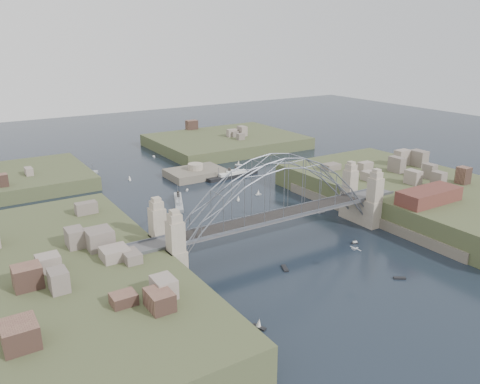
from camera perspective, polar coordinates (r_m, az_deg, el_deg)
The scene contains 27 objects.
ground at distance 131.03m, azimuth 4.25°, elevation -6.23°, with size 500.00×500.00×0.00m, color black.
bridge at distance 126.47m, azimuth 4.37°, elevation -1.14°, with size 84.00×13.80×24.60m.
shore_west at distance 109.55m, azimuth -21.17°, elevation -11.52°, with size 50.50×90.00×12.00m.
shore_east at distance 168.80m, azimuth 20.12°, elevation -0.96°, with size 50.50×90.00×12.00m.
headland_nw at distance 198.44m, azimuth -26.23°, elevation 0.58°, with size 60.00×45.00×9.00m, color #3F4727.
headland_ne at distance 244.68m, azimuth -1.66°, elevation 5.54°, with size 70.00×55.00×9.50m, color #3F4727.
fort_island at distance 193.21m, azimuth -5.26°, elevation 1.72°, with size 22.00×16.00×9.40m.
wharf_shed at distance 148.27m, azimuth 21.48°, elevation -0.41°, with size 20.00×8.00×4.00m, color #592D26.
finger_pier at distance 140.24m, azimuth 24.38°, elevation -5.90°, with size 4.00×22.00×1.40m, color #4E4E51.
naval_cruiser_near at distance 162.25m, azimuth -7.29°, elevation -1.14°, with size 9.29×17.63×5.44m.
naval_cruiser_far at distance 200.29m, azimuth -17.55°, elevation 1.85°, with size 10.87×11.81×4.77m.
ocean_liner at distance 191.16m, azimuth -0.86°, elevation 1.99°, with size 23.03×4.77×5.61m.
aeroplane at distance 116.48m, azimuth 13.46°, elevation -6.54°, with size 1.75×3.28×0.47m.
small_boat_a at distance 135.43m, azimuth -8.82°, elevation -5.44°, with size 2.42×1.41×1.43m.
small_boat_b at distance 163.72m, azimuth -0.21°, elevation -0.76°, with size 1.51×1.98×2.38m.
small_boat_c at distance 118.27m, azimuth 5.34°, elevation -9.00°, with size 2.32×3.51×0.45m.
small_boat_d at distance 170.05m, azimuth 2.19°, elevation -0.07°, with size 2.24×1.20×2.38m.
small_boat_e at distance 167.97m, azimuth -17.80°, elevation -1.41°, with size 1.84×3.75×1.43m.
small_boat_f at distance 175.71m, azimuth -6.28°, elevation 0.23°, with size 1.52×1.65×1.43m.
small_boat_g at distance 119.29m, azimuth 18.38°, elevation -9.67°, with size 2.79×2.31×0.45m.
small_boat_h at distance 192.02m, azimuth -12.95°, elevation 1.62°, with size 1.13×1.99×2.38m.
small_boat_i at distance 155.40m, azimuth 9.60°, elevation -2.34°, with size 2.30×0.82×1.43m.
small_boat_j at distance 96.19m, azimuth 2.25°, elevation -15.42°, with size 1.98×3.10×2.38m.
small_boat_k at distance 227.28m, azimuth -10.17°, elevation 4.16°, with size 0.98×2.25×1.43m.
small_boat_l at distance 144.04m, azimuth -15.49°, elevation -4.50°, with size 2.78×2.63×0.45m.
small_boat_m at distance 134.70m, azimuth 13.45°, elevation -5.87°, with size 1.91×1.19×1.43m.
small_boat_n at distance 209.36m, azimuth -0.18°, elevation 3.39°, with size 2.77×2.81×2.38m.
Camera 1 is at (-71.93, -95.39, 53.82)m, focal length 36.02 mm.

